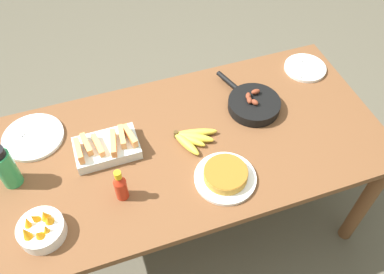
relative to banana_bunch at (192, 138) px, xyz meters
The scene contains 11 objects.
ground_plane 0.76m from the banana_bunch, 82.64° to the right, with size 14.00×14.00×0.00m, color #565142.
dining_table 0.11m from the banana_bunch, 82.64° to the right, with size 1.70×0.85×0.74m.
banana_bunch is the anchor object (origin of this frame).
melon_tray 0.37m from the banana_bunch, behind, with size 0.27×0.17×0.10m.
skillet 0.35m from the banana_bunch, 15.25° to the left, with size 0.24×0.37×0.08m.
frittata_plate_center 0.24m from the banana_bunch, 74.73° to the right, with size 0.25×0.25×0.06m.
empty_plate_near_front 0.75m from the banana_bunch, 19.91° to the left, with size 0.21×0.21×0.02m.
empty_plate_far_left 0.70m from the banana_bunch, 159.83° to the left, with size 0.27×0.27×0.02m.
fruit_bowl_mango 0.71m from the banana_bunch, 160.13° to the right, with size 0.17×0.17×0.11m.
water_bottle 0.76m from the banana_bunch, behind, with size 0.08×0.08×0.21m.
hot_sauce_bottle 0.39m from the banana_bunch, 153.22° to the right, with size 0.05×0.05×0.16m.
Camera 1 is at (-0.36, -1.05, 2.14)m, focal length 38.00 mm.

